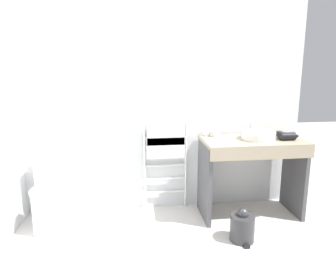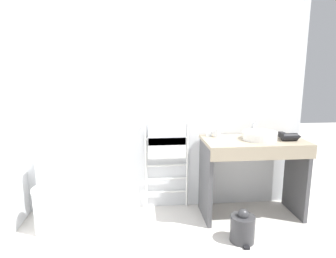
# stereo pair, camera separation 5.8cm
# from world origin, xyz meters

# --- Properties ---
(wall_back) EXTENTS (3.14, 0.12, 2.36)m
(wall_back) POSITION_xyz_m (0.00, 1.26, 1.18)
(wall_back) COLOR silver
(wall_back) RESTS_ON ground_plane
(toilet) EXTENTS (0.39, 0.53, 0.75)m
(toilet) POSITION_xyz_m (-1.09, 0.89, 0.32)
(toilet) COLOR white
(toilet) RESTS_ON ground_plane
(towel_radiator) EXTENTS (0.48, 0.06, 1.00)m
(towel_radiator) POSITION_xyz_m (0.05, 1.15, 0.72)
(towel_radiator) COLOR white
(towel_radiator) RESTS_ON ground_plane
(vanity_counter) EXTENTS (1.03, 0.56, 0.83)m
(vanity_counter) POSITION_xyz_m (0.92, 0.89, 0.57)
(vanity_counter) COLOR gray
(vanity_counter) RESTS_ON ground_plane
(sink_basin) EXTENTS (0.34, 0.34, 0.08)m
(sink_basin) POSITION_xyz_m (0.97, 0.89, 0.88)
(sink_basin) COLOR white
(sink_basin) RESTS_ON vanity_counter
(faucet) EXTENTS (0.02, 0.10, 0.15)m
(faucet) POSITION_xyz_m (0.97, 1.08, 0.93)
(faucet) COLOR silver
(faucet) RESTS_ON vanity_counter
(cup_near_wall) EXTENTS (0.07, 0.07, 0.10)m
(cup_near_wall) POSITION_xyz_m (0.49, 1.10, 0.88)
(cup_near_wall) COLOR white
(cup_near_wall) RESTS_ON vanity_counter
(cup_near_edge) EXTENTS (0.07, 0.07, 0.10)m
(cup_near_edge) POSITION_xyz_m (0.57, 1.05, 0.88)
(cup_near_edge) COLOR white
(cup_near_edge) RESTS_ON vanity_counter
(hair_dryer) EXTENTS (0.20, 0.18, 0.08)m
(hair_dryer) POSITION_xyz_m (1.26, 0.83, 0.87)
(hair_dryer) COLOR black
(hair_dryer) RESTS_ON vanity_counter
(trash_bin) EXTENTS (0.22, 0.25, 0.31)m
(trash_bin) POSITION_xyz_m (0.67, 0.42, 0.13)
(trash_bin) COLOR #333335
(trash_bin) RESTS_ON ground_plane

